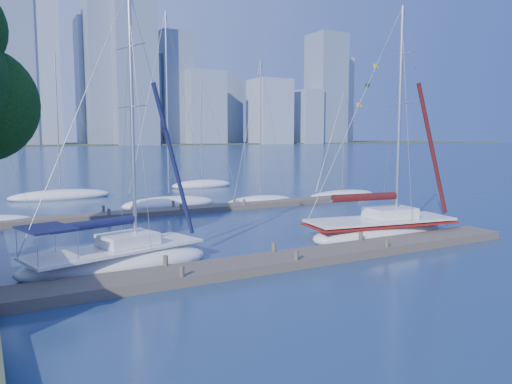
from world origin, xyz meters
TOP-DOWN VIEW (x-y plane):
  - ground at (0.00, 0.00)m, footprint 700.00×700.00m
  - near_dock at (0.00, 0.00)m, footprint 26.00×2.00m
  - far_dock at (2.00, 16.00)m, footprint 30.00×1.80m
  - far_shore at (0.00, 320.00)m, footprint 800.00×100.00m
  - sailboat_navy at (-6.48, 2.75)m, footprint 8.21×4.54m
  - sailboat_maroon at (7.70, 2.41)m, footprint 9.10×4.12m
  - bg_boat_2 at (1.57, 19.37)m, footprint 7.88×4.77m
  - bg_boat_3 at (8.75, 17.53)m, footprint 6.22×3.56m
  - bg_boat_5 at (17.32, 17.62)m, footprint 7.28×3.24m
  - bg_boat_6 at (-5.11, 28.92)m, footprint 8.84×5.50m
  - bg_boat_7 at (9.71, 32.12)m, footprint 7.17×4.29m
  - skyline at (21.45, 290.32)m, footprint 502.70×51.31m

SIDE VIEW (x-z plane):
  - ground at x=0.00m, z-range 0.00..0.00m
  - far_shore at x=0.00m, z-range -0.75..0.75m
  - far_dock at x=2.00m, z-range 0.00..0.36m
  - near_dock at x=0.00m, z-range 0.00..0.40m
  - bg_boat_5 at x=17.32m, z-range -4.71..5.13m
  - bg_boat_3 at x=8.75m, z-range -5.69..6.17m
  - bg_boat_6 at x=-5.11m, z-range -6.18..6.72m
  - bg_boat_7 at x=9.71m, z-range -5.82..6.36m
  - bg_boat_2 at x=1.57m, z-range -7.29..7.90m
  - sailboat_navy at x=-6.48m, z-range -5.04..6.96m
  - sailboat_maroon at x=7.70m, z-range -5.49..7.43m
  - skyline at x=21.45m, z-range -23.98..96.45m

